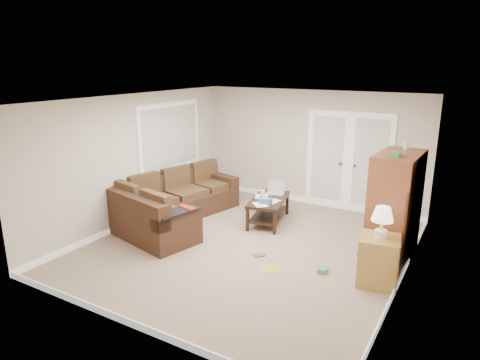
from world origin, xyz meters
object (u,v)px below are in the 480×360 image
Objects in this scene: coffee_table at (269,209)px; side_cabinet at (379,257)px; tv_armoire at (394,207)px; sectional_sofa at (170,207)px.

coffee_table is 1.15× the size of side_cabinet.
side_cabinet is (0.00, -0.89, -0.47)m from tv_armoire.
sectional_sofa is 4.09m from side_cabinet.
tv_armoire is 1.00m from side_cabinet.
side_cabinet is (4.07, -0.36, 0.08)m from sectional_sofa.
side_cabinet is at bearing -42.28° from coffee_table.
side_cabinet is at bearing -86.41° from tv_armoire.
coffee_table is at bearing 45.20° from sectional_sofa.
coffee_table is 2.55m from tv_armoire.
coffee_table is (1.64, 1.03, -0.07)m from sectional_sofa.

